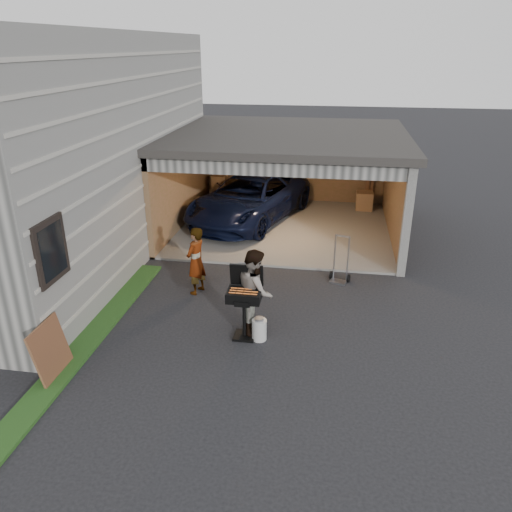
% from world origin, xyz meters
% --- Properties ---
extents(ground, '(80.00, 80.00, 0.00)m').
position_xyz_m(ground, '(0.00, 0.00, 0.00)').
color(ground, black).
rests_on(ground, ground).
extents(house, '(7.00, 11.00, 5.50)m').
position_xyz_m(house, '(-6.00, 4.00, 2.75)').
color(house, '#474744').
rests_on(house, ground).
extents(groundcover_strip, '(0.50, 8.00, 0.06)m').
position_xyz_m(groundcover_strip, '(-2.25, -1.00, 0.03)').
color(groundcover_strip, '#193814').
rests_on(groundcover_strip, ground).
extents(garage, '(6.80, 6.30, 2.90)m').
position_xyz_m(garage, '(0.76, 6.79, 1.87)').
color(garage, '#605E59').
rests_on(garage, ground).
extents(minivan, '(3.77, 5.54, 1.41)m').
position_xyz_m(minivan, '(-0.42, 6.90, 0.71)').
color(minivan, black).
rests_on(minivan, ground).
extents(woman, '(0.54, 0.66, 1.55)m').
position_xyz_m(woman, '(-0.76, 1.89, 0.78)').
color(woman, silver).
rests_on(woman, ground).
extents(man, '(0.84, 0.97, 1.69)m').
position_xyz_m(man, '(0.80, 0.51, 0.85)').
color(man, '#3D2218').
rests_on(man, ground).
extents(bbq_grill, '(0.64, 0.56, 1.41)m').
position_xyz_m(bbq_grill, '(0.64, 0.24, 0.84)').
color(bbq_grill, black).
rests_on(bbq_grill, ground).
extents(propane_tank, '(0.37, 0.37, 0.42)m').
position_xyz_m(propane_tank, '(0.93, 0.16, 0.21)').
color(propane_tank, silver).
rests_on(propane_tank, ground).
extents(plywood_panel, '(0.25, 0.88, 0.97)m').
position_xyz_m(plywood_panel, '(-2.34, -1.50, 0.49)').
color(plywood_panel, '#55301D').
rests_on(plywood_panel, ground).
extents(hand_truck, '(0.51, 0.45, 1.16)m').
position_xyz_m(hand_truck, '(2.42, 2.97, 0.22)').
color(hand_truck, slate).
rests_on(hand_truck, ground).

